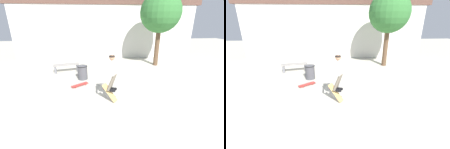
% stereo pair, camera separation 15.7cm
% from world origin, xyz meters
% --- Properties ---
extents(ground_plane, '(40.00, 40.00, 0.00)m').
position_xyz_m(ground_plane, '(0.00, 0.00, 0.00)').
color(ground_plane, '#B2AD9E').
extents(building_backdrop, '(15.15, 0.52, 5.77)m').
position_xyz_m(building_backdrop, '(-0.03, 7.97, 2.39)').
color(building_backdrop, beige).
rests_on(building_backdrop, ground_plane).
extents(tree_right, '(2.59, 2.59, 4.81)m').
position_xyz_m(tree_right, '(3.26, 5.43, 3.48)').
color(tree_right, brown).
rests_on(tree_right, ground_plane).
extents(park_bench, '(1.59, 0.69, 0.52)m').
position_xyz_m(park_bench, '(-2.80, 4.56, 0.37)').
color(park_bench, gray).
rests_on(park_bench, ground_plane).
extents(trash_bin, '(0.56, 0.56, 0.76)m').
position_xyz_m(trash_bin, '(-1.72, 3.27, 0.40)').
color(trash_bin, '#47474C').
rests_on(trash_bin, ground_plane).
extents(skater, '(0.57, 1.03, 1.42)m').
position_xyz_m(skater, '(-0.39, 0.71, 1.34)').
color(skater, silver).
extents(skateboard_flipping, '(0.61, 0.34, 0.75)m').
position_xyz_m(skateboard_flipping, '(-0.48, 0.69, 0.39)').
color(skateboard_flipping, '#AD894C').
extents(skateboard_resting, '(0.84, 0.67, 0.08)m').
position_xyz_m(skateboard_resting, '(-1.80, 2.35, 0.07)').
color(skateboard_resting, red).
rests_on(skateboard_resting, ground_plane).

